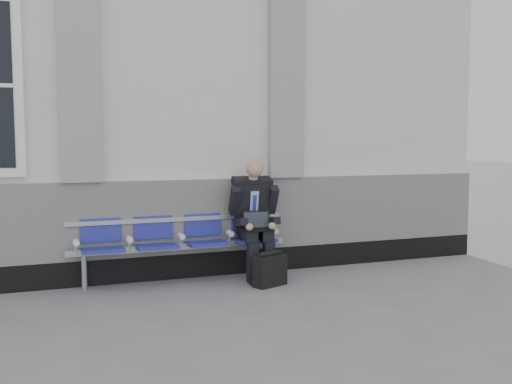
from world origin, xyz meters
name	(u,v)px	position (x,y,z in m)	size (l,w,h in m)	color
bench	(180,235)	(2.69, 1.32, 0.55)	(2.60, 0.47, 0.91)	#9EA0A3
businessman	(254,215)	(3.58, 1.19, 0.77)	(0.59, 0.80, 1.43)	black
briefcase	(270,270)	(3.61, 0.73, 0.19)	(0.43, 0.30, 0.41)	black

